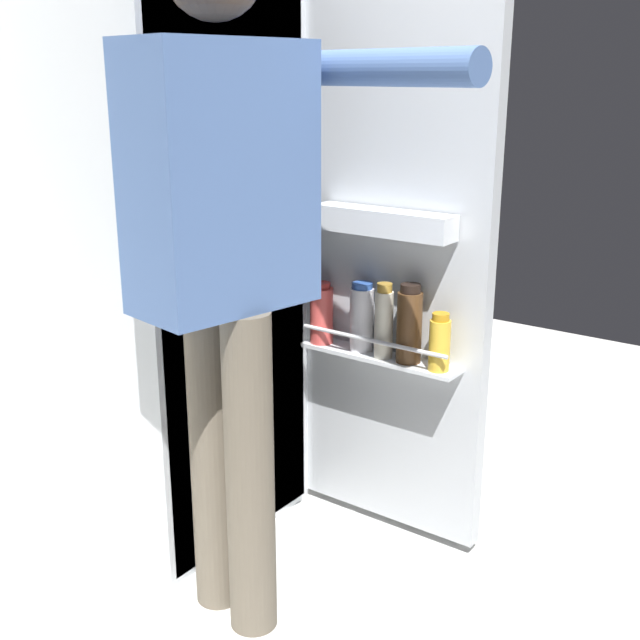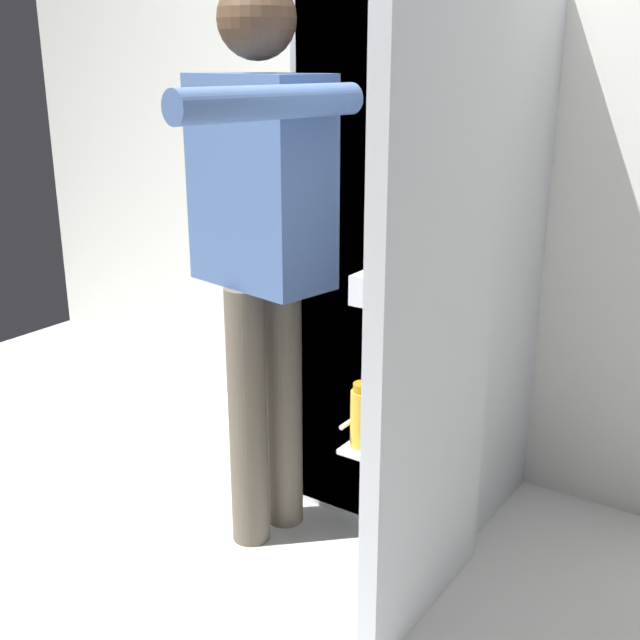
# 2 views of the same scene
# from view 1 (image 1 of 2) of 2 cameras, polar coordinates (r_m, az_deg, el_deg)

# --- Properties ---
(ground_plane) EXTENTS (5.14, 5.14, 0.00)m
(ground_plane) POSITION_cam_1_polar(r_m,az_deg,el_deg) (2.40, -0.57, -17.17)
(ground_plane) COLOR silver
(kitchen_wall) EXTENTS (4.40, 0.10, 2.62)m
(kitchen_wall) POSITION_cam_1_polar(r_m,az_deg,el_deg) (2.59, -16.70, 15.50)
(kitchen_wall) COLOR silver
(kitchen_wall) RESTS_ON ground_plane
(refrigerator) EXTENTS (0.68, 1.16, 1.68)m
(refrigerator) POSITION_cam_1_polar(r_m,az_deg,el_deg) (2.38, -9.46, 4.37)
(refrigerator) COLOR silver
(refrigerator) RESTS_ON ground_plane
(person) EXTENTS (0.55, 0.77, 1.67)m
(person) POSITION_cam_1_polar(r_m,az_deg,el_deg) (1.85, -6.68, 6.11)
(person) COLOR #665B4C
(person) RESTS_ON ground_plane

